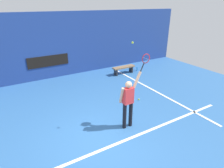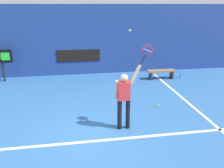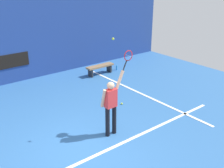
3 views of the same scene
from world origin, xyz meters
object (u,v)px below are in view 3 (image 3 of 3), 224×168
(court_bench, at_px, (100,68))
(tennis_racket, at_px, (128,57))
(water_bottle, at_px, (117,68))
(spare_ball, at_px, (122,104))
(tennis_ball, at_px, (113,39))
(tennis_player, at_px, (111,104))

(court_bench, bearing_deg, tennis_racket, -116.53)
(court_bench, distance_m, water_bottle, 1.05)
(court_bench, xyz_separation_m, spare_ball, (-1.31, -3.17, -0.30))
(tennis_racket, height_order, water_bottle, tennis_racket)
(water_bottle, bearing_deg, tennis_racket, -126.03)
(tennis_ball, xyz_separation_m, water_bottle, (3.75, 4.42, -2.75))
(tennis_ball, bearing_deg, spare_ball, 41.53)
(tennis_player, height_order, court_bench, tennis_player)
(water_bottle, xyz_separation_m, spare_ball, (-2.33, -3.17, -0.09))
(tennis_racket, xyz_separation_m, spare_ball, (0.94, 1.34, -2.27))
(tennis_ball, bearing_deg, tennis_player, -148.95)
(spare_ball, bearing_deg, court_bench, 67.57)
(tennis_player, bearing_deg, spare_ball, 40.67)
(tennis_player, relative_size, tennis_racket, 3.16)
(court_bench, bearing_deg, spare_ball, -112.43)
(tennis_racket, distance_m, water_bottle, 5.99)
(court_bench, relative_size, water_bottle, 5.83)
(tennis_ball, height_order, spare_ball, tennis_ball)
(tennis_player, relative_size, water_bottle, 8.14)
(water_bottle, height_order, spare_ball, water_bottle)
(tennis_racket, relative_size, spare_ball, 9.10)
(tennis_player, distance_m, water_bottle, 6.02)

